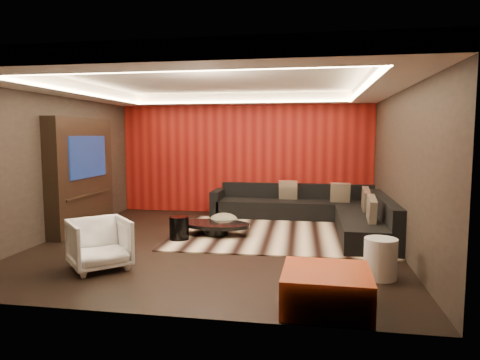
% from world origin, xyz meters
% --- Properties ---
extents(floor, '(6.00, 6.00, 0.02)m').
position_xyz_m(floor, '(0.00, 0.00, -0.01)').
color(floor, black).
rests_on(floor, ground).
extents(ceiling, '(6.00, 6.00, 0.02)m').
position_xyz_m(ceiling, '(0.00, 0.00, 2.81)').
color(ceiling, silver).
rests_on(ceiling, ground).
extents(wall_back, '(6.00, 0.02, 2.80)m').
position_xyz_m(wall_back, '(0.00, 3.01, 1.40)').
color(wall_back, black).
rests_on(wall_back, ground).
extents(wall_left, '(0.02, 6.00, 2.80)m').
position_xyz_m(wall_left, '(-3.01, 0.00, 1.40)').
color(wall_left, black).
rests_on(wall_left, ground).
extents(wall_right, '(0.02, 6.00, 2.80)m').
position_xyz_m(wall_right, '(3.01, 0.00, 1.40)').
color(wall_right, black).
rests_on(wall_right, ground).
extents(red_feature_wall, '(5.98, 0.05, 2.78)m').
position_xyz_m(red_feature_wall, '(0.00, 2.97, 1.40)').
color(red_feature_wall, '#6B0C0A').
rests_on(red_feature_wall, ground).
extents(soffit_back, '(6.00, 0.60, 0.22)m').
position_xyz_m(soffit_back, '(0.00, 2.70, 2.69)').
color(soffit_back, silver).
rests_on(soffit_back, ground).
extents(soffit_front, '(6.00, 0.60, 0.22)m').
position_xyz_m(soffit_front, '(0.00, -2.70, 2.69)').
color(soffit_front, silver).
rests_on(soffit_front, ground).
extents(soffit_left, '(0.60, 4.80, 0.22)m').
position_xyz_m(soffit_left, '(-2.70, 0.00, 2.69)').
color(soffit_left, silver).
rests_on(soffit_left, ground).
extents(soffit_right, '(0.60, 4.80, 0.22)m').
position_xyz_m(soffit_right, '(2.70, 0.00, 2.69)').
color(soffit_right, silver).
rests_on(soffit_right, ground).
extents(cove_back, '(4.80, 0.08, 0.04)m').
position_xyz_m(cove_back, '(0.00, 2.36, 2.60)').
color(cove_back, '#FFD899').
rests_on(cove_back, ground).
extents(cove_front, '(4.80, 0.08, 0.04)m').
position_xyz_m(cove_front, '(0.00, -2.36, 2.60)').
color(cove_front, '#FFD899').
rests_on(cove_front, ground).
extents(cove_left, '(0.08, 4.80, 0.04)m').
position_xyz_m(cove_left, '(-2.36, 0.00, 2.60)').
color(cove_left, '#FFD899').
rests_on(cove_left, ground).
extents(cove_right, '(0.08, 4.80, 0.04)m').
position_xyz_m(cove_right, '(2.36, 0.00, 2.60)').
color(cove_right, '#FFD899').
rests_on(cove_right, ground).
extents(tv_surround, '(0.30, 2.00, 2.20)m').
position_xyz_m(tv_surround, '(-2.85, 0.60, 1.10)').
color(tv_surround, black).
rests_on(tv_surround, ground).
extents(tv_screen, '(0.04, 1.30, 0.80)m').
position_xyz_m(tv_screen, '(-2.69, 0.60, 1.45)').
color(tv_screen, black).
rests_on(tv_screen, ground).
extents(tv_shelf, '(0.04, 1.60, 0.04)m').
position_xyz_m(tv_shelf, '(-2.69, 0.60, 0.70)').
color(tv_shelf, black).
rests_on(tv_shelf, ground).
extents(rug, '(4.08, 3.10, 0.02)m').
position_xyz_m(rug, '(1.04, 0.88, 0.01)').
color(rug, beige).
rests_on(rug, floor).
extents(coffee_table, '(1.46, 1.46, 0.22)m').
position_xyz_m(coffee_table, '(-0.16, 0.58, 0.13)').
color(coffee_table, black).
rests_on(coffee_table, rug).
extents(drum_stool, '(0.45, 0.45, 0.41)m').
position_xyz_m(drum_stool, '(-0.71, 0.11, 0.22)').
color(drum_stool, black).
rests_on(drum_stool, rug).
extents(striped_pouf, '(0.71, 0.71, 0.32)m').
position_xyz_m(striped_pouf, '(-0.11, 1.06, 0.18)').
color(striped_pouf, beige).
rests_on(striped_pouf, rug).
extents(white_side_table, '(0.54, 0.54, 0.53)m').
position_xyz_m(white_side_table, '(2.50, -1.41, 0.27)').
color(white_side_table, silver).
rests_on(white_side_table, floor).
extents(orange_ottoman, '(0.96, 0.96, 0.42)m').
position_xyz_m(orange_ottoman, '(1.77, -2.50, 0.21)').
color(orange_ottoman, '#A84915').
rests_on(orange_ottoman, floor).
extents(armchair, '(1.08, 1.09, 0.71)m').
position_xyz_m(armchair, '(-1.32, -1.63, 0.35)').
color(armchair, silver).
rests_on(armchair, floor).
extents(sectional_sofa, '(3.65, 3.50, 0.75)m').
position_xyz_m(sectional_sofa, '(1.73, 1.86, 0.26)').
color(sectional_sofa, black).
rests_on(sectional_sofa, floor).
extents(throw_pillows, '(1.84, 2.74, 0.50)m').
position_xyz_m(throw_pillows, '(2.13, 1.69, 0.62)').
color(throw_pillows, tan).
rests_on(throw_pillows, sectional_sofa).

